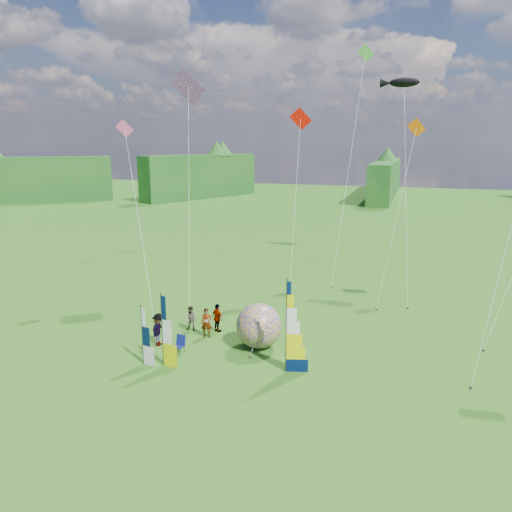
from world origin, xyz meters
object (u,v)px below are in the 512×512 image
(kite_whale, at_px, (406,175))
(side_banner_far, at_px, (142,336))
(feather_banner_main, at_px, (286,327))
(spectator_c, at_px, (159,330))
(camp_chair, at_px, (179,345))
(spectator_d, at_px, (217,318))
(spectator_b, at_px, (191,319))
(side_banner_left, at_px, (162,331))
(bol_inflatable, at_px, (259,326))
(spectator_a, at_px, (207,323))

(kite_whale, bearing_deg, side_banner_far, -121.42)
(feather_banner_main, relative_size, side_banner_far, 1.51)
(spectator_c, bearing_deg, camp_chair, -115.75)
(feather_banner_main, height_order, spectator_d, feather_banner_main)
(feather_banner_main, xyz_separation_m, spectator_b, (-6.82, 3.55, -1.57))
(side_banner_left, distance_m, side_banner_far, 1.14)
(bol_inflatable, relative_size, camp_chair, 2.48)
(kite_whale, bearing_deg, spectator_d, -125.68)
(spectator_a, bearing_deg, spectator_c, -157.92)
(side_banner_left, xyz_separation_m, kite_whale, (10.84, 18.51, 6.83))
(spectator_b, height_order, spectator_d, spectator_d)
(kite_whale, bearing_deg, camp_chair, -121.24)
(spectator_d, bearing_deg, feather_banner_main, 176.33)
(side_banner_far, height_order, spectator_d, side_banner_far)
(bol_inflatable, xyz_separation_m, spectator_a, (-3.36, 0.49, -0.39))
(side_banner_left, xyz_separation_m, spectator_d, (0.84, 5.19, -1.01))
(side_banner_far, height_order, spectator_b, side_banner_far)
(side_banner_left, height_order, bol_inflatable, side_banner_left)
(feather_banner_main, bearing_deg, spectator_b, 137.69)
(side_banner_far, relative_size, bol_inflatable, 1.22)
(camp_chair, bearing_deg, side_banner_left, -86.13)
(feather_banner_main, relative_size, camp_chair, 4.61)
(bol_inflatable, distance_m, spectator_a, 3.42)
(side_banner_left, relative_size, spectator_d, 2.16)
(bol_inflatable, bearing_deg, kite_whale, 64.87)
(side_banner_far, bearing_deg, spectator_c, 111.33)
(bol_inflatable, bearing_deg, spectator_c, -164.86)
(spectator_b, relative_size, kite_whale, 0.09)
(bol_inflatable, height_order, spectator_a, bol_inflatable)
(camp_chair, height_order, kite_whale, kite_whale)
(side_banner_left, bearing_deg, spectator_b, 105.45)
(spectator_d, distance_m, kite_whale, 18.41)
(spectator_c, bearing_deg, kite_whale, -38.67)
(spectator_b, bearing_deg, spectator_a, -27.18)
(bol_inflatable, bearing_deg, side_banner_far, -142.25)
(feather_banner_main, height_order, camp_chair, feather_banner_main)
(side_banner_far, bearing_deg, feather_banner_main, 22.66)
(camp_chair, bearing_deg, spectator_b, 109.96)
(spectator_b, bearing_deg, side_banner_left, -83.50)
(spectator_d, relative_size, camp_chair, 1.71)
(feather_banner_main, relative_size, spectator_b, 3.04)
(spectator_b, distance_m, spectator_c, 2.67)
(side_banner_left, height_order, side_banner_far, side_banner_left)
(bol_inflatable, height_order, camp_chair, bol_inflatable)
(spectator_a, height_order, camp_chair, spectator_a)
(feather_banner_main, height_order, side_banner_left, feather_banner_main)
(side_banner_far, bearing_deg, camp_chair, 67.33)
(side_banner_left, distance_m, spectator_c, 2.89)
(camp_chair, bearing_deg, kite_whale, 64.05)
(kite_whale, bearing_deg, side_banner_left, -119.15)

